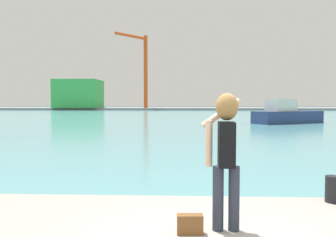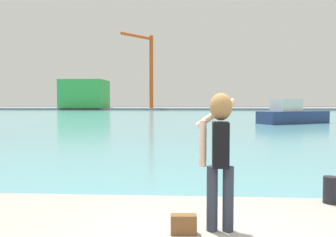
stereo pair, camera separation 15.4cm
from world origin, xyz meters
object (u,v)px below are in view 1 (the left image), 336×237
(harbor_bollard, at_px, (332,189))
(boat_moored_2, at_px, (286,115))
(handbag, at_px, (190,224))
(port_crane, at_px, (143,65))
(person_photographer, at_px, (226,147))
(warehouse_left, at_px, (79,94))

(harbor_bollard, distance_m, boat_moored_2, 30.44)
(harbor_bollard, xyz_separation_m, boat_moored_2, (7.84, 29.42, 0.11))
(handbag, bearing_deg, port_crane, 97.02)
(person_photographer, xyz_separation_m, warehouse_left, (-27.88, 85.85, 2.56))
(harbor_bollard, distance_m, port_crane, 84.38)
(harbor_bollard, height_order, port_crane, port_crane)
(harbor_bollard, distance_m, warehouse_left, 89.68)
(boat_moored_2, xyz_separation_m, port_crane, (-20.54, 53.31, 10.64))
(handbag, bearing_deg, harbor_bollard, 31.97)
(port_crane, bearing_deg, harbor_bollard, -81.27)
(handbag, xyz_separation_m, harbor_bollard, (2.33, 1.46, 0.09))
(person_photographer, relative_size, warehouse_left, 0.16)
(person_photographer, height_order, handbag, person_photographer)
(boat_moored_2, distance_m, warehouse_left, 66.80)
(warehouse_left, bearing_deg, port_crane, -6.03)
(handbag, xyz_separation_m, port_crane, (-10.37, 84.18, 10.84))
(person_photographer, height_order, boat_moored_2, boat_moored_2)
(port_crane, bearing_deg, handbag, -82.98)
(harbor_bollard, bearing_deg, warehouse_left, 109.40)
(warehouse_left, bearing_deg, person_photographer, -72.01)
(handbag, relative_size, warehouse_left, 0.03)
(port_crane, bearing_deg, warehouse_left, 173.97)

